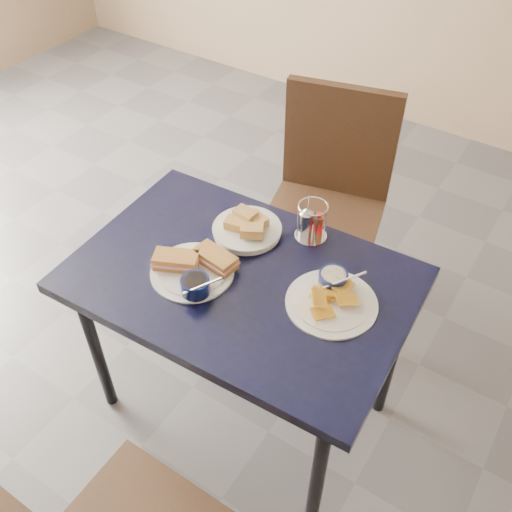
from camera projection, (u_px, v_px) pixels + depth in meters
The scene contains 7 objects.
ground at pixel (193, 387), 2.38m from camera, with size 6.00×6.00×0.00m, color #515156.
dining_table at pixel (242, 292), 1.86m from camera, with size 1.10×0.76×0.75m.
chair_far at pixel (334, 192), 2.41m from camera, with size 0.56×0.55×0.99m.
sandwich_plate at pixel (195, 268), 1.79m from camera, with size 0.30×0.27×0.12m.
plantain_plate at pixel (332, 294), 1.72m from camera, with size 0.28×0.28×0.12m.
bread_basket at pixel (247, 228), 1.93m from camera, with size 0.23×0.23×0.07m.
condiment_caddy at pixel (311, 223), 1.90m from camera, with size 0.11×0.11×0.14m.
Camera 1 is at (0.95, -0.97, 2.05)m, focal length 40.00 mm.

